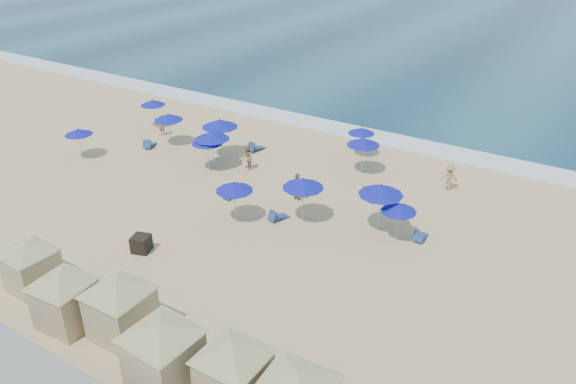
{
  "coord_description": "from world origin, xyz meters",
  "views": [
    {
      "loc": [
        16.92,
        -20.03,
        15.17
      ],
      "look_at": [
        2.31,
        3.0,
        1.07
      ],
      "focal_mm": 35.0,
      "sensor_mm": 36.0,
      "label": 1
    }
  ],
  "objects_px": {
    "umbrella_9": "(361,131)",
    "beachgoer_3": "(449,177)",
    "beachgoer_1": "(247,158)",
    "cabana_3": "(162,346)",
    "beachgoer_0": "(162,125)",
    "umbrella_3": "(212,135)",
    "umbrella_4": "(220,123)",
    "cabana_2": "(120,301)",
    "umbrella_8": "(303,183)",
    "umbrella_2": "(168,117)",
    "cabana_0": "(29,260)",
    "trash_bin": "(141,244)",
    "umbrella_1": "(78,132)",
    "umbrella_7": "(363,142)",
    "umbrella_6": "(234,187)",
    "cabana_1": "(64,293)",
    "umbrella_11": "(399,208)",
    "umbrella_5": "(207,140)",
    "beachgoer_2": "(297,187)",
    "umbrella_10": "(381,190)",
    "cabana_4": "(234,366)",
    "umbrella_0": "(153,102)"
  },
  "relations": [
    {
      "from": "trash_bin",
      "to": "umbrella_1",
      "type": "height_order",
      "value": "umbrella_1"
    },
    {
      "from": "cabana_1",
      "to": "umbrella_11",
      "type": "distance_m",
      "value": 15.68
    },
    {
      "from": "umbrella_7",
      "to": "beachgoer_1",
      "type": "relative_size",
      "value": 1.47
    },
    {
      "from": "umbrella_11",
      "to": "beachgoer_3",
      "type": "height_order",
      "value": "umbrella_11"
    },
    {
      "from": "cabana_1",
      "to": "umbrella_0",
      "type": "xyz_separation_m",
      "value": [
        -13.18,
        18.35,
        0.34
      ]
    },
    {
      "from": "umbrella_1",
      "to": "beachgoer_1",
      "type": "relative_size",
      "value": 1.28
    },
    {
      "from": "cabana_3",
      "to": "umbrella_4",
      "type": "bearing_deg",
      "value": 122.81
    },
    {
      "from": "umbrella_7",
      "to": "beachgoer_0",
      "type": "relative_size",
      "value": 1.53
    },
    {
      "from": "umbrella_5",
      "to": "beachgoer_1",
      "type": "distance_m",
      "value": 2.73
    },
    {
      "from": "cabana_0",
      "to": "umbrella_11",
      "type": "distance_m",
      "value": 17.11
    },
    {
      "from": "beachgoer_1",
      "to": "cabana_3",
      "type": "bearing_deg",
      "value": -24.07
    },
    {
      "from": "umbrella_2",
      "to": "cabana_0",
      "type": "bearing_deg",
      "value": -67.42
    },
    {
      "from": "cabana_4",
      "to": "beachgoer_3",
      "type": "distance_m",
      "value": 19.49
    },
    {
      "from": "cabana_2",
      "to": "beachgoer_0",
      "type": "relative_size",
      "value": 2.89
    },
    {
      "from": "cabana_3",
      "to": "umbrella_4",
      "type": "distance_m",
      "value": 19.93
    },
    {
      "from": "trash_bin",
      "to": "beachgoer_0",
      "type": "xyz_separation_m",
      "value": [
        -9.96,
        11.86,
        0.37
      ]
    },
    {
      "from": "umbrella_3",
      "to": "beachgoer_0",
      "type": "distance_m",
      "value": 7.33
    },
    {
      "from": "umbrella_3",
      "to": "umbrella_4",
      "type": "height_order",
      "value": "umbrella_4"
    },
    {
      "from": "umbrella_2",
      "to": "umbrella_6",
      "type": "xyz_separation_m",
      "value": [
        10.31,
        -6.06,
        -0.03
      ]
    },
    {
      "from": "cabana_2",
      "to": "umbrella_6",
      "type": "bearing_deg",
      "value": 100.37
    },
    {
      "from": "umbrella_8",
      "to": "cabana_2",
      "type": "bearing_deg",
      "value": -96.42
    },
    {
      "from": "umbrella_8",
      "to": "umbrella_11",
      "type": "xyz_separation_m",
      "value": [
        4.97,
        0.91,
        -0.4
      ]
    },
    {
      "from": "umbrella_1",
      "to": "beachgoer_1",
      "type": "xyz_separation_m",
      "value": [
        10.48,
        4.34,
        -0.99
      ]
    },
    {
      "from": "trash_bin",
      "to": "umbrella_11",
      "type": "xyz_separation_m",
      "value": [
        10.06,
        7.7,
        1.38
      ]
    },
    {
      "from": "umbrella_11",
      "to": "beachgoer_0",
      "type": "relative_size",
      "value": 1.32
    },
    {
      "from": "umbrella_2",
      "to": "umbrella_11",
      "type": "bearing_deg",
      "value": -10.02
    },
    {
      "from": "umbrella_4",
      "to": "beachgoer_2",
      "type": "distance_m",
      "value": 8.06
    },
    {
      "from": "umbrella_1",
      "to": "beachgoer_0",
      "type": "bearing_deg",
      "value": 73.42
    },
    {
      "from": "umbrella_3",
      "to": "cabana_4",
      "type": "bearing_deg",
      "value": -48.74
    },
    {
      "from": "umbrella_5",
      "to": "beachgoer_1",
      "type": "relative_size",
      "value": 1.41
    },
    {
      "from": "umbrella_1",
      "to": "umbrella_5",
      "type": "bearing_deg",
      "value": 19.86
    },
    {
      "from": "cabana_2",
      "to": "umbrella_3",
      "type": "distance_m",
      "value": 15.77
    },
    {
      "from": "trash_bin",
      "to": "umbrella_10",
      "type": "distance_m",
      "value": 12.15
    },
    {
      "from": "umbrella_10",
      "to": "beachgoer_1",
      "type": "distance_m",
      "value": 10.47
    },
    {
      "from": "cabana_0",
      "to": "umbrella_6",
      "type": "bearing_deg",
      "value": 68.11
    },
    {
      "from": "umbrella_7",
      "to": "umbrella_4",
      "type": "bearing_deg",
      "value": -162.6
    },
    {
      "from": "trash_bin",
      "to": "cabana_1",
      "type": "relative_size",
      "value": 0.19
    },
    {
      "from": "cabana_0",
      "to": "cabana_3",
      "type": "xyz_separation_m",
      "value": [
        8.7,
        -0.96,
        0.19
      ]
    },
    {
      "from": "trash_bin",
      "to": "cabana_0",
      "type": "height_order",
      "value": "cabana_0"
    },
    {
      "from": "cabana_1",
      "to": "beachgoer_0",
      "type": "distance_m",
      "value": 20.68
    },
    {
      "from": "umbrella_8",
      "to": "umbrella_9",
      "type": "relative_size",
      "value": 1.23
    },
    {
      "from": "umbrella_9",
      "to": "beachgoer_0",
      "type": "height_order",
      "value": "umbrella_9"
    },
    {
      "from": "cabana_1",
      "to": "umbrella_9",
      "type": "xyz_separation_m",
      "value": [
        2.46,
        21.67,
        0.24
      ]
    },
    {
      "from": "umbrella_4",
      "to": "umbrella_10",
      "type": "distance_m",
      "value": 13.13
    },
    {
      "from": "beachgoer_0",
      "to": "beachgoer_1",
      "type": "height_order",
      "value": "beachgoer_1"
    },
    {
      "from": "cabana_4",
      "to": "umbrella_8",
      "type": "distance_m",
      "value": 12.58
    },
    {
      "from": "umbrella_5",
      "to": "beachgoer_2",
      "type": "bearing_deg",
      "value": -4.13
    },
    {
      "from": "beachgoer_2",
      "to": "beachgoer_3",
      "type": "height_order",
      "value": "beachgoer_2"
    },
    {
      "from": "cabana_2",
      "to": "cabana_4",
      "type": "height_order",
      "value": "cabana_2"
    },
    {
      "from": "umbrella_9",
      "to": "beachgoer_3",
      "type": "distance_m",
      "value": 6.94
    }
  ]
}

